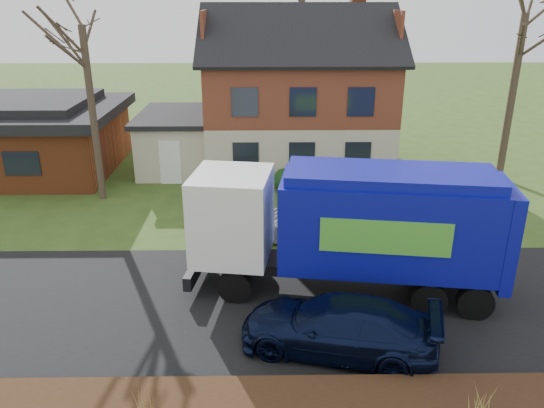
{
  "coord_description": "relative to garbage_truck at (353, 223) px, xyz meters",
  "views": [
    {
      "loc": [
        0.26,
        -13.42,
        8.42
      ],
      "look_at": [
        0.5,
        2.5,
        2.15
      ],
      "focal_mm": 35.0,
      "sensor_mm": 36.0,
      "label": 1
    }
  ],
  "objects": [
    {
      "name": "ground",
      "position": [
        -2.84,
        -0.66,
        -2.26
      ],
      "size": [
        120.0,
        120.0,
        0.0
      ],
      "primitive_type": "plane",
      "color": "#314B19",
      "rests_on": "ground"
    },
    {
      "name": "road",
      "position": [
        -2.84,
        -0.66,
        -2.25
      ],
      "size": [
        80.0,
        7.0,
        0.02
      ],
      "primitive_type": "cube",
      "color": "black",
      "rests_on": "ground"
    },
    {
      "name": "main_house",
      "position": [
        -1.35,
        13.25,
        1.77
      ],
      "size": [
        12.95,
        8.95,
        9.26
      ],
      "color": "beige",
      "rests_on": "ground"
    },
    {
      "name": "ranch_house",
      "position": [
        -14.84,
        12.34,
        -0.45
      ],
      "size": [
        9.8,
        8.2,
        3.7
      ],
      "color": "#974521",
      "rests_on": "ground"
    },
    {
      "name": "garbage_truck",
      "position": [
        0.0,
        0.0,
        0.0
      ],
      "size": [
        9.4,
        3.72,
        3.92
      ],
      "rotation": [
        0.0,
        0.0,
        -0.14
      ],
      "color": "black",
      "rests_on": "ground"
    },
    {
      "name": "silver_sedan",
      "position": [
        -3.41,
        4.29,
        -1.58
      ],
      "size": [
        4.36,
        2.96,
        1.36
      ],
      "primitive_type": "imported",
      "rotation": [
        0.0,
        0.0,
        1.16
      ],
      "color": "#B7B9BF",
      "rests_on": "ground"
    },
    {
      "name": "navy_wagon",
      "position": [
        -0.75,
        -2.89,
        -1.54
      ],
      "size": [
        5.28,
        3.2,
        1.43
      ],
      "primitive_type": "imported",
      "rotation": [
        0.0,
        0.0,
        -1.83
      ],
      "color": "black",
      "rests_on": "ground"
    },
    {
      "name": "grass_clump_mid",
      "position": [
        -5.07,
        -5.5,
        -1.52
      ],
      "size": [
        0.31,
        0.26,
        0.87
      ],
      "color": "#9A7544",
      "rests_on": "mulch_verge"
    },
    {
      "name": "grass_clump_east",
      "position": [
        1.75,
        -5.68,
        -1.49
      ],
      "size": [
        0.37,
        0.31,
        0.93
      ],
      "color": "tan",
      "rests_on": "mulch_verge"
    }
  ]
}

